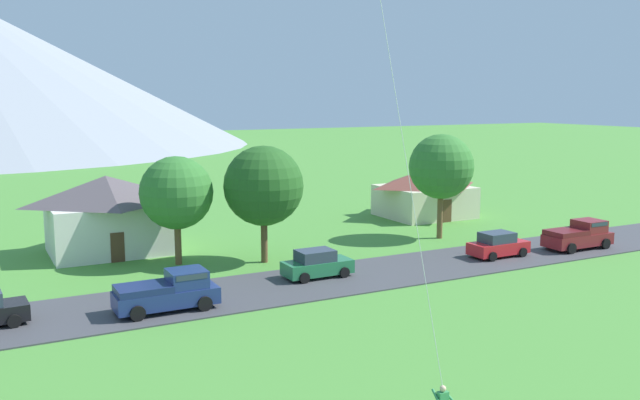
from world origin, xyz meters
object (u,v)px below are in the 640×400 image
Objects in this scene: tree_near_left at (441,167)px; tree_left_of_center at (176,193)px; parked_car_red_west_end at (498,245)px; pickup_truck_maroon_west_side at (579,235)px; pickup_truck_navy_east_side at (169,291)px; parked_car_green_mid_east at (317,264)px; house_left_center at (425,192)px; house_leftmost at (107,213)px; tree_right_of_center at (264,186)px.

tree_near_left is 1.14× the size of tree_left_of_center.
pickup_truck_maroon_west_side reaches higher than parked_car_red_west_end.
tree_near_left reaches higher than tree_left_of_center.
parked_car_red_west_end is 23.11m from pickup_truck_navy_east_side.
tree_left_of_center is 1.69× the size of parked_car_green_mid_east.
parked_car_red_west_end is 0.81× the size of pickup_truck_maroon_west_side.
tree_left_of_center is at bearing -164.14° from house_left_center.
pickup_truck_navy_east_side is at bearing -89.30° from house_leftmost.
tree_left_of_center reaches higher than house_leftmost.
house_left_center is at bearing 95.98° from pickup_truck_maroon_west_side.
parked_car_green_mid_east is at bearing -142.22° from house_left_center.
pickup_truck_maroon_west_side is (26.75, -9.11, -3.67)m from tree_left_of_center.
tree_left_of_center reaches higher than house_left_center.
tree_near_left reaches higher than house_left_center.
house_leftmost is 1.03× the size of tree_near_left.
pickup_truck_navy_east_side is (-29.97, -0.35, 0.00)m from pickup_truck_maroon_west_side.
parked_car_green_mid_east is at bearing 175.72° from parked_car_red_west_end.
tree_near_left reaches higher than parked_car_green_mid_east.
tree_right_of_center is 6.82m from parked_car_green_mid_east.
pickup_truck_maroon_west_side reaches higher than parked_car_green_mid_east.
tree_right_of_center is 1.84× the size of parked_car_red_west_end.
house_leftmost is at bearing 121.23° from tree_left_of_center.
tree_near_left is 15.12m from tree_right_of_center.
tree_near_left is (23.70, -6.91, 2.75)m from house_leftmost.
tree_near_left is at bearing -119.43° from house_left_center.
house_left_center is 23.59m from parked_car_green_mid_east.
pickup_truck_navy_east_side is at bearing -179.33° from pickup_truck_maroon_west_side.
tree_right_of_center reaches higher than parked_car_green_mid_east.
parked_car_red_west_end is (14.65, -6.19, -4.25)m from tree_right_of_center.
tree_near_left is 25.30m from pickup_truck_navy_east_side.
pickup_truck_navy_east_side is at bearing -138.91° from tree_right_of_center.
parked_car_green_mid_east is 0.81× the size of pickup_truck_navy_east_side.
house_leftmost is 28.50m from house_left_center.
house_left_center reaches higher than pickup_truck_navy_east_side.
parked_car_red_west_end is 13.46m from parked_car_green_mid_east.
pickup_truck_maroon_west_side is (6.89, -0.80, 0.19)m from parked_car_red_west_end.
house_leftmost reaches higher than pickup_truck_navy_east_side.
tree_right_of_center is at bearing 157.09° from parked_car_red_west_end.
house_leftmost is at bearing -176.96° from house_left_center.
pickup_truck_navy_east_side is at bearing -108.77° from tree_left_of_center.
parked_car_red_west_end is at bearing -22.71° from tree_left_of_center.
tree_left_of_center is 0.92× the size of tree_right_of_center.
pickup_truck_navy_east_side is (0.18, -15.07, -1.77)m from house_leftmost.
house_left_center is 22.07m from tree_right_of_center.
house_left_center is 1.03× the size of tree_right_of_center.
pickup_truck_maroon_west_side is 1.00× the size of pickup_truck_navy_east_side.
house_leftmost is 24.84m from tree_near_left.
tree_right_of_center is at bearing -155.04° from house_left_center.
tree_left_of_center is at bearing 157.29° from parked_car_red_west_end.
parked_car_green_mid_east is at bearing -48.61° from tree_left_of_center.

